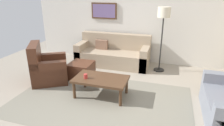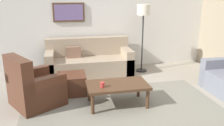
% 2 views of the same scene
% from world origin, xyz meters
% --- Properties ---
extents(ground_plane, '(8.00, 8.00, 0.00)m').
position_xyz_m(ground_plane, '(0.00, 0.00, 0.00)').
color(ground_plane, gray).
extents(rear_partition, '(6.00, 0.12, 2.80)m').
position_xyz_m(rear_partition, '(0.00, 2.60, 1.40)').
color(rear_partition, silver).
rests_on(rear_partition, ground_plane).
extents(area_rug, '(3.53, 2.21, 0.01)m').
position_xyz_m(area_rug, '(0.00, 0.00, 0.00)').
color(area_rug, slate).
rests_on(area_rug, ground_plane).
extents(couch_main, '(2.11, 0.87, 0.88)m').
position_xyz_m(couch_main, '(-0.36, 2.11, 0.30)').
color(couch_main, gray).
rests_on(couch_main, ground_plane).
extents(armchair_leather, '(1.10, 1.10, 0.95)m').
position_xyz_m(armchair_leather, '(-1.57, 0.48, 0.31)').
color(armchair_leather, '#4C2819').
rests_on(armchair_leather, ground_plane).
extents(ottoman, '(0.56, 0.56, 0.40)m').
position_xyz_m(ottoman, '(-0.85, 0.90, 0.20)').
color(ottoman, '#4C2819').
rests_on(ottoman, ground_plane).
extents(coffee_table, '(1.10, 0.64, 0.41)m').
position_xyz_m(coffee_table, '(-0.07, 0.19, 0.36)').
color(coffee_table, '#472D1C').
rests_on(coffee_table, ground_plane).
extents(cup, '(0.08, 0.08, 0.09)m').
position_xyz_m(cup, '(-0.36, 0.09, 0.46)').
color(cup, '#B2332D').
rests_on(cup, coffee_table).
extents(lamp_standing, '(0.32, 0.32, 1.71)m').
position_xyz_m(lamp_standing, '(1.00, 1.96, 1.41)').
color(lamp_standing, black).
rests_on(lamp_standing, ground_plane).
extents(framed_artwork, '(0.79, 0.04, 0.47)m').
position_xyz_m(framed_artwork, '(-0.79, 2.51, 1.50)').
color(framed_artwork, '#472D1C').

